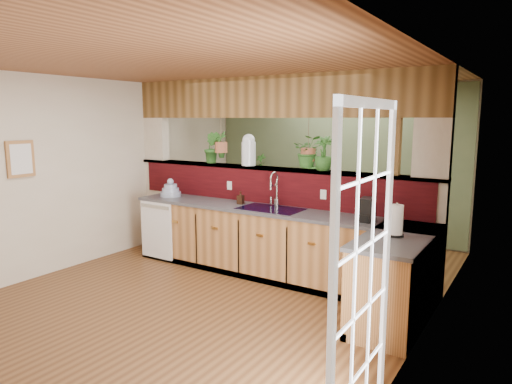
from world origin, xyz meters
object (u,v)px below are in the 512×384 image
Objects in this scene: soap_dispenser at (241,198)px; coffee_maker at (367,211)px; shelving_console at (288,204)px; glass_jar at (249,150)px; paper_towel at (396,221)px; faucet at (275,188)px; dish_stack at (171,191)px.

coffee_maker is (1.78, -0.09, 0.03)m from soap_dispenser.
glass_jar is at bearing -74.56° from shelving_console.
paper_towel is 2.56m from glass_jar.
coffee_maker is (1.31, -0.19, -0.13)m from faucet.
paper_towel is (1.77, -0.69, -0.10)m from faucet.
paper_towel is at bearing -8.93° from dish_stack.
faucet is at bearing 158.79° from paper_towel.
faucet is at bearing 166.95° from coffee_maker.
paper_towel is (0.46, -0.49, 0.03)m from coffee_maker.
dish_stack is (-1.71, -0.14, -0.17)m from faucet.
faucet reaches higher than paper_towel.
glass_jar is at bearing 162.86° from coffee_maker.
glass_jar is 0.29× the size of shelving_console.
glass_jar is (-2.32, 0.91, 0.56)m from paper_towel.
faucet is 0.75m from glass_jar.
faucet is at bearing 4.73° from dish_stack.
soap_dispenser is (-0.48, -0.10, -0.16)m from faucet.
glass_jar is (1.15, 0.36, 0.63)m from dish_stack.
dish_stack is 1.74× the size of soap_dispenser.
shelving_console is at bearing 129.63° from coffee_maker.
shelving_console is at bearing 114.11° from faucet.
paper_towel reaches higher than dish_stack.
coffee_maker is at bearing -12.48° from glass_jar.
paper_towel is at bearing -42.21° from shelving_console.
soap_dispenser is 1.79m from coffee_maker.
dish_stack is 3.52m from paper_towel.
dish_stack is 1.23m from soap_dispenser.
glass_jar is (-0.55, 0.22, 0.46)m from faucet.
soap_dispenser is 0.52× the size of paper_towel.
glass_jar reaches higher than faucet.
glass_jar reaches higher than soap_dispenser.
coffee_maker is 0.60× the size of glass_jar.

